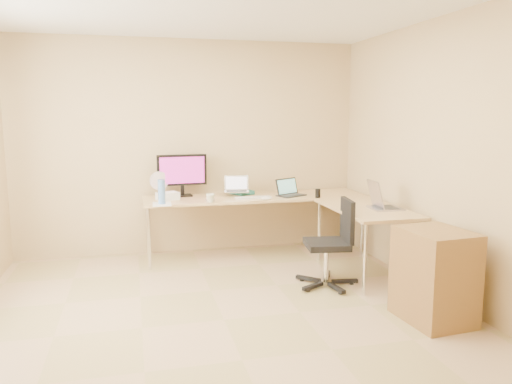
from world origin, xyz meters
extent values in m
plane|color=tan|center=(0.00, 0.00, 0.00)|extent=(4.50, 4.50, 0.00)
plane|color=tan|center=(0.00, 2.25, 1.30)|extent=(4.50, 0.00, 4.50)
plane|color=tan|center=(0.00, -2.25, 1.30)|extent=(4.50, 0.00, 4.50)
plane|color=tan|center=(2.10, 0.00, 1.30)|extent=(0.00, 4.50, 4.50)
cube|color=tan|center=(0.72, 1.85, 0.36)|extent=(2.65, 0.70, 0.73)
cube|color=tan|center=(1.70, 0.85, 0.36)|extent=(0.70, 1.30, 0.73)
cube|color=black|center=(-0.13, 2.05, 0.98)|extent=(0.60, 0.23, 0.51)
cube|color=#297870|center=(0.60, 2.05, 0.75)|extent=(0.30, 0.34, 0.05)
cube|color=silver|center=(0.51, 1.93, 0.87)|extent=(0.33, 0.27, 0.19)
cube|color=black|center=(1.15, 1.75, 0.84)|extent=(0.41, 0.37, 0.21)
cube|color=silver|center=(0.66, 1.68, 0.74)|extent=(0.43, 0.12, 0.02)
ellipsoid|color=white|center=(0.78, 1.55, 0.75)|extent=(0.12, 0.09, 0.04)
imported|color=beige|center=(0.13, 1.55, 0.78)|extent=(0.13, 0.13, 0.10)
cylinder|color=silver|center=(0.14, 1.61, 0.74)|extent=(0.14, 0.14, 0.03)
cylinder|color=#5481C0|center=(-0.40, 1.55, 0.87)|extent=(0.09, 0.09, 0.27)
cube|color=white|center=(-0.40, 1.55, 0.73)|extent=(0.21, 0.29, 0.01)
cube|color=white|center=(-0.32, 1.83, 0.77)|extent=(0.28, 0.24, 0.09)
cylinder|color=silver|center=(-0.40, 2.05, 0.87)|extent=(0.28, 0.28, 0.28)
cylinder|color=black|center=(1.41, 1.55, 0.78)|extent=(0.08, 0.08, 0.10)
cube|color=silver|center=(1.85, 0.72, 0.85)|extent=(0.38, 0.31, 0.25)
cube|color=black|center=(1.15, 0.60, 0.50)|extent=(0.60, 0.60, 0.89)
cube|color=olive|center=(1.70, -0.42, 0.36)|extent=(0.53, 0.63, 0.82)
camera|label=1|loc=(-0.70, -3.93, 1.72)|focal=35.13mm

